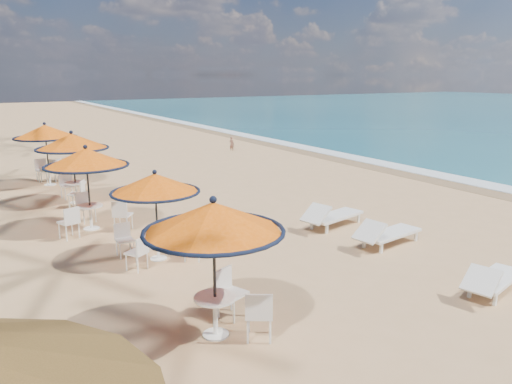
% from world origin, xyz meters
% --- Properties ---
extents(ground, '(160.00, 160.00, 0.00)m').
position_xyz_m(ground, '(0.00, 0.00, 0.00)').
color(ground, tan).
rests_on(ground, ground).
extents(foam_strip, '(1.20, 140.00, 0.04)m').
position_xyz_m(foam_strip, '(9.30, 10.00, 0.00)').
color(foam_strip, white).
rests_on(foam_strip, ground).
extents(wetsand_band, '(1.40, 140.00, 0.02)m').
position_xyz_m(wetsand_band, '(8.40, 10.00, 0.00)').
color(wetsand_band, olive).
rests_on(wetsand_band, ground).
extents(station_0, '(2.29, 2.29, 2.39)m').
position_xyz_m(station_0, '(-4.88, 0.06, 1.82)').
color(station_0, black).
rests_on(station_0, ground).
extents(station_1, '(2.05, 2.05, 2.14)m').
position_xyz_m(station_1, '(-4.57, 3.91, 1.56)').
color(station_1, black).
rests_on(station_1, ground).
extents(station_2, '(2.28, 2.28, 2.38)m').
position_xyz_m(station_2, '(-5.33, 7.10, 1.74)').
color(station_2, black).
rests_on(station_2, ground).
extents(station_3, '(2.35, 2.35, 2.45)m').
position_xyz_m(station_3, '(-5.08, 10.39, 1.87)').
color(station_3, black).
rests_on(station_3, ground).
extents(station_4, '(2.36, 2.37, 2.46)m').
position_xyz_m(station_4, '(-5.36, 13.95, 1.80)').
color(station_4, black).
rests_on(station_4, ground).
extents(lounger_near, '(1.98, 1.04, 0.68)m').
position_xyz_m(lounger_near, '(0.44, -1.29, 0.32)').
color(lounger_near, white).
rests_on(lounger_near, ground).
extents(lounger_mid, '(2.13, 0.94, 0.74)m').
position_xyz_m(lounger_mid, '(0.71, 1.86, 0.35)').
color(lounger_mid, white).
rests_on(lounger_mid, ground).
extents(lounger_far, '(2.21, 1.13, 0.76)m').
position_xyz_m(lounger_far, '(0.53, 3.80, 0.35)').
color(lounger_far, white).
rests_on(lounger_far, ground).
extents(person, '(0.31, 0.37, 0.87)m').
position_xyz_m(person, '(5.05, 18.22, 0.43)').
color(person, '#885845').
rests_on(person, ground).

